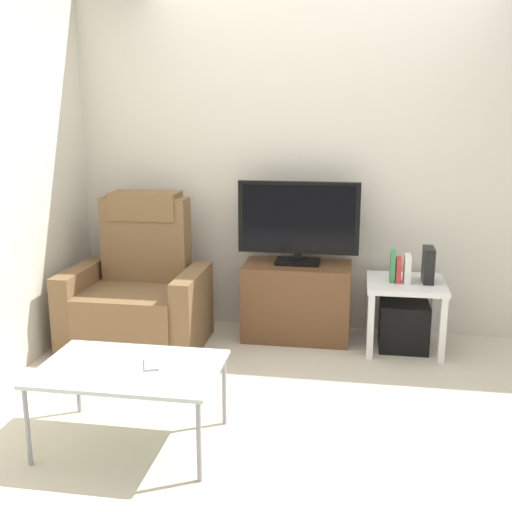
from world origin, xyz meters
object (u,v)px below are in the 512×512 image
Objects in this scene: game_console at (428,265)px; coffee_table at (130,372)px; television at (298,221)px; subwoofer_box at (403,325)px; book_middle at (398,270)px; book_leftmost at (392,266)px; cell_phone at (151,364)px; side_table at (405,292)px; book_rightmost at (407,269)px; recliner_armchair at (139,292)px; tv_stand at (297,301)px.

coffee_table is at bearing -135.29° from game_console.
television is 2.59× the size of subwoofer_box.
book_middle is (0.72, -0.12, -0.30)m from television.
book_leftmost is 1.29× the size of book_middle.
coffee_table is (-1.39, -1.55, -0.19)m from book_middle.
subwoofer_box is 2.06m from cell_phone.
side_table is 3.11× the size of book_middle.
television is 0.96m from game_console.
book_rightmost is 0.79× the size of game_console.
cell_phone is (0.56, -1.35, 0.05)m from recliner_armchair.
cell_phone is (-1.49, -1.54, -0.19)m from game_console.
subwoofer_box is 1.38× the size of game_console.
cell_phone is at bearing -134.03° from game_console.
subwoofer_box is at bearing 10.28° from recliner_armchair.
book_leftmost is (0.68, -0.10, 0.32)m from tv_stand.
television is (0.00, 0.02, 0.60)m from tv_stand.
cell_phone is (-1.29, -1.51, -0.16)m from book_middle.
side_table is 0.25m from game_console.
book_rightmost reaches higher than side_table.
game_console is 1.64× the size of cell_phone.
side_table is at bearing 18.76° from book_middle.
television is 3.58× the size of game_console.
subwoofer_box is 2.27× the size of cell_phone.
tv_stand is at bearing 175.34° from game_console.
side_table is at bearing -6.26° from tv_stand.
book_rightmost is 2.04m from cell_phone.
book_leftmost is at bearing 9.96° from recliner_armchair.
game_console is 0.27× the size of coffee_table.
game_console is at bearing 6.98° from book_leftmost.
tv_stand is 0.79m from subwoofer_box.
book_rightmost reaches higher than subwoofer_box.
coffee_table is (-1.35, -1.55, -0.21)m from book_leftmost.
subwoofer_box is (1.91, 0.18, -0.20)m from recliner_armchair.
cell_phone reaches higher than coffee_table.
book_rightmost reaches higher than coffee_table.
television is at bearing 170.95° from book_rightmost.
game_console is (0.20, 0.03, 0.04)m from book_middle.
book_rightmost is at bearing 0.00° from book_leftmost.
book_leftmost is 0.05m from book_middle.
book_leftmost reaches higher than book_middle.
book_middle reaches higher than side_table.
cell_phone is at bearing -131.30° from side_table.
book_leftmost reaches higher than cell_phone.
cell_phone reaches higher than subwoofer_box.
recliner_armchair is 1.83m from book_leftmost.
tv_stand is at bearing -90.00° from television.
subwoofer_box is 0.42m from book_rightmost.
book_leftmost is 0.25m from game_console.
recliner_armchair is 5.52× the size of book_rightmost.
tv_stand is 0.78m from book_middle.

